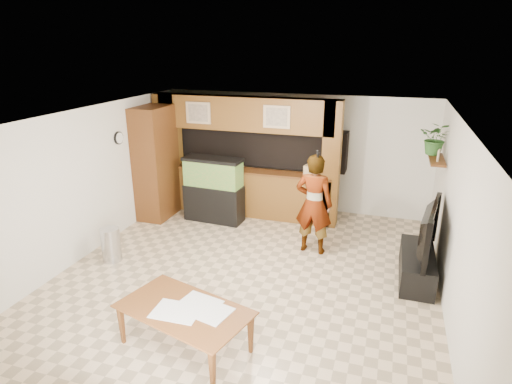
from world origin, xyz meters
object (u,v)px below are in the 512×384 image
(aquarium, at_px, (214,190))
(television, at_px, (422,229))
(person, at_px, (314,204))
(dining_table, at_px, (183,330))
(pantry_cabinet, at_px, (156,163))

(aquarium, xyz_separation_m, television, (4.08, -1.27, 0.20))
(aquarium, height_order, television, aquarium)
(person, bearing_deg, dining_table, 76.27)
(pantry_cabinet, bearing_deg, person, -10.94)
(television, xyz_separation_m, dining_table, (-2.82, -2.68, -0.59))
(pantry_cabinet, height_order, dining_table, pantry_cabinet)
(aquarium, distance_m, person, 2.43)
(pantry_cabinet, relative_size, aquarium, 1.74)
(person, bearing_deg, television, 169.73)
(pantry_cabinet, distance_m, person, 3.63)
(television, distance_m, person, 1.86)
(aquarium, height_order, dining_table, aquarium)
(pantry_cabinet, xyz_separation_m, person, (3.55, -0.69, -0.28))
(pantry_cabinet, height_order, television, pantry_cabinet)
(television, relative_size, person, 0.78)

